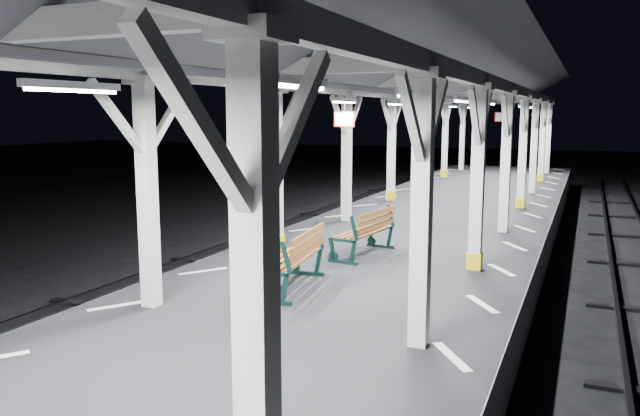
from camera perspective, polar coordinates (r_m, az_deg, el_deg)
The scene contains 8 objects.
ground at distance 10.60m, azimuth 0.86°, elevation -12.37°, with size 120.00×120.00×0.00m, color black.
platform at distance 10.43m, azimuth 0.86°, elevation -9.81°, with size 6.00×50.00×1.00m, color black.
hazard_stripes_left at distance 11.41m, azimuth -10.63°, elevation -5.69°, with size 1.00×48.00×0.01m, color silver.
hazard_stripes_right at distance 9.66m, azimuth 14.58°, elevation -8.48°, with size 1.00×48.00×0.01m, color silver.
track_left at distance 13.21m, azimuth -19.84°, elevation -8.24°, with size 2.20×60.00×0.16m.
canopy at distance 9.91m, azimuth 0.88°, elevation 13.02°, with size 5.40×49.00×4.65m.
bench_near at distance 10.01m, azimuth -2.20°, elevation -4.54°, with size 0.88×1.87×0.98m.
bench_mid at distance 12.36m, azimuth 4.36°, elevation -2.12°, with size 0.85×1.79×0.93m.
Camera 1 is at (3.77, -9.15, 3.81)m, focal length 35.00 mm.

